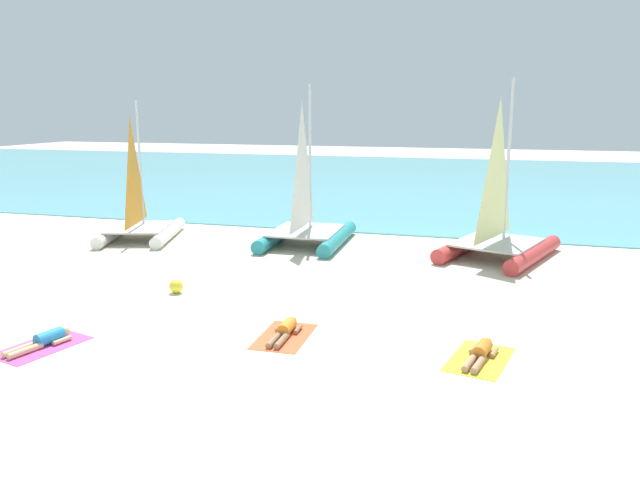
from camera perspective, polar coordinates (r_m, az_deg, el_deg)
ground_plane at (r=22.90m, az=2.94°, el=-0.80°), size 120.00×120.00×0.00m
ocean_water at (r=45.17m, az=9.65°, el=5.50°), size 120.00×40.00×0.05m
sailboat_red at (r=22.17m, az=16.19°, el=0.71°), size 4.38×5.42×6.13m
sailboat_white at (r=25.39m, az=-16.39°, el=1.86°), size 3.73×4.74×5.43m
sailboat_teal at (r=23.40m, az=-1.29°, el=1.73°), size 3.10×4.71×6.01m
towel_left at (r=14.98m, az=-24.39°, el=-8.98°), size 1.55×2.12×0.01m
sunbather_left at (r=14.97m, az=-24.22°, el=-8.47°), size 0.78×1.55×0.30m
towel_middle at (r=14.27m, az=-3.34°, el=-8.91°), size 1.15×1.93×0.01m
sunbather_middle at (r=14.28m, az=-3.26°, el=-8.35°), size 0.55×1.56×0.30m
towel_right at (r=13.45m, az=14.57°, el=-10.66°), size 1.48×2.09×0.01m
sunbather_right at (r=13.46m, az=14.67°, el=-10.06°), size 0.72×1.56×0.30m
beach_ball at (r=17.86m, az=-13.21°, el=-4.20°), size 0.39×0.39×0.39m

